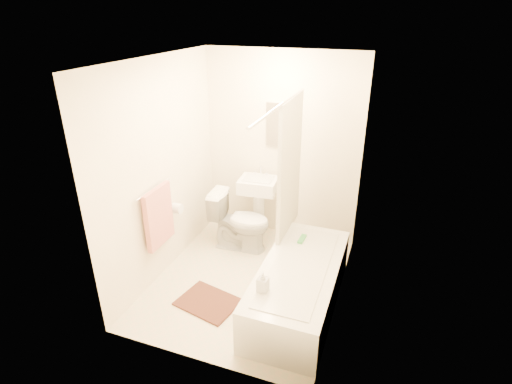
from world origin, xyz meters
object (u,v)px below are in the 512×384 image
(bathtub, at_px, (299,286))
(soap_bottle, at_px, (263,282))
(toilet, at_px, (240,221))
(bath_mat, at_px, (208,302))
(sink, at_px, (259,206))

(bathtub, distance_m, soap_bottle, 0.63)
(toilet, relative_size, bath_mat, 1.25)
(toilet, relative_size, sink, 0.82)
(sink, xyz_separation_m, bathtub, (0.85, -1.15, -0.22))
(toilet, distance_m, sink, 0.36)
(sink, distance_m, bathtub, 1.45)
(soap_bottle, bearing_deg, bath_mat, 164.73)
(sink, height_order, soap_bottle, sink)
(bathtub, bearing_deg, sink, 126.47)
(sink, xyz_separation_m, soap_bottle, (0.62, -1.63, 0.12))
(sink, bearing_deg, toilet, -116.64)
(toilet, xyz_separation_m, bath_mat, (0.09, -1.13, -0.36))
(sink, relative_size, soap_bottle, 4.43)
(bathtub, distance_m, bath_mat, 0.97)
(sink, bearing_deg, soap_bottle, -73.71)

